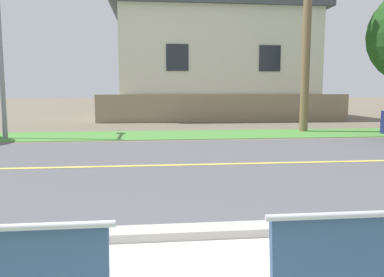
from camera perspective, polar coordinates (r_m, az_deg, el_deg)
The scene contains 8 objects.
ground_plane at distance 9.96m, azimuth -5.01°, elevation -2.34°, with size 140.00×140.00×0.00m, color #665B4C.
curb_edge at distance 4.47m, azimuth -3.30°, elevation -13.65°, with size 44.00×0.30×0.11m, color #ADA89E.
street_asphalt at distance 8.49m, azimuth -4.77°, elevation -3.98°, with size 52.00×8.00×0.01m, color #515156.
road_centre_line at distance 8.49m, azimuth -4.77°, elevation -3.95°, with size 48.00×0.14×0.01m, color #E0CC4C.
far_verge_grass at distance 14.13m, azimuth -5.40°, elevation 0.51°, with size 48.00×2.80×0.02m, color #478438.
streetlamp at distance 14.84m, azimuth -26.22°, elevation 15.46°, with size 0.24×2.10×6.92m.
garden_wall at distance 19.96m, azimuth 4.91°, elevation 4.45°, with size 13.00×0.36×1.40m, color gray.
house_across_street at distance 23.12m, azimuth 3.19°, elevation 11.20°, with size 11.29×6.91×6.44m.
Camera 1 is at (-0.21, -1.82, 1.65)m, focal length 36.43 mm.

